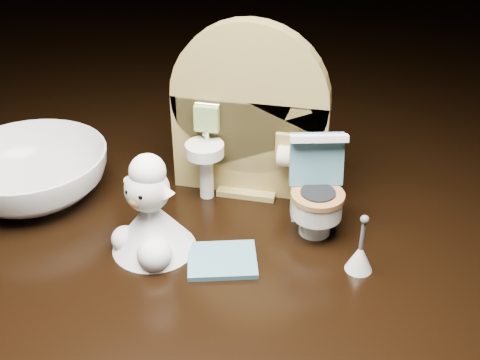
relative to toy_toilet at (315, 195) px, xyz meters
name	(u,v)px	position (x,y,z in m)	size (l,w,h in m)	color
backdrop_panel	(248,122)	(-0.06, 0.04, 0.04)	(0.13, 0.05, 0.15)	#9C8343
toy_toilet	(315,195)	(0.00, 0.00, 0.00)	(0.05, 0.06, 0.08)	white
bath_mat	(222,260)	(-0.06, -0.06, -0.03)	(0.05, 0.04, 0.00)	teal
toilet_brush	(360,256)	(0.04, -0.05, -0.02)	(0.02, 0.02, 0.05)	white
plush_lamb	(150,218)	(-0.12, -0.05, 0.00)	(0.06, 0.07, 0.08)	white
ceramic_bowl	(32,174)	(-0.24, -0.01, -0.01)	(0.13, 0.13, 0.04)	white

